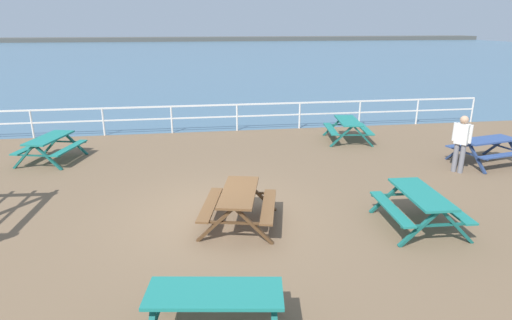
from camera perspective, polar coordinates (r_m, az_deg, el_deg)
name	(u,v)px	position (r m, az deg, el deg)	size (l,w,h in m)	color
ground_plane	(219,218)	(9.82, -4.98, -7.73)	(30.00, 24.00, 0.20)	brown
sea_band	(192,54)	(61.74, -8.48, 13.84)	(142.00, 90.00, 0.01)	#476B84
distant_shoreline	(190,41)	(104.68, -8.75, 15.40)	(142.00, 6.00, 1.80)	#4C4C47
seaward_railing	(204,113)	(16.94, -6.88, 6.28)	(23.07, 0.07, 1.08)	white
picnic_table_near_left	(50,143)	(14.66, -25.77, 2.05)	(1.91, 2.12, 0.80)	#1E7A70
picnic_table_near_right	(487,145)	(14.76, 28.46, 1.75)	(2.07, 1.85, 0.80)	#334C84
picnic_table_mid_centre	(420,201)	(9.58, 21.06, -5.14)	(1.62, 1.87, 0.80)	#1E7A70
picnic_table_far_left	(239,199)	(9.04, -2.27, -5.26)	(1.88, 2.10, 0.80)	brown
picnic_table_far_right	(348,125)	(15.89, 12.16, 4.55)	(1.76, 2.00, 0.80)	#1E7A70
picnic_table_seaward	(215,304)	(5.99, -5.51, -18.56)	(2.01, 1.78, 0.80)	#1E7A70
visitor	(461,140)	(13.44, 25.68, 2.37)	(0.38, 0.43, 1.66)	slate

